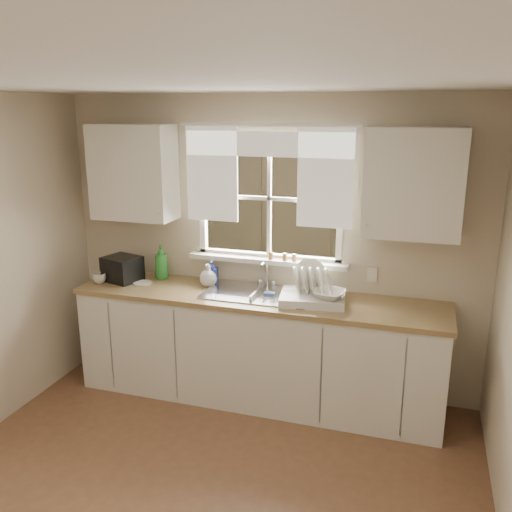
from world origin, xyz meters
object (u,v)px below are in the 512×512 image
(black_appliance, at_px, (122,269))
(dish_rack, at_px, (312,293))
(soap_bottle_a, at_px, (161,262))
(cup, at_px, (99,278))

(black_appliance, bearing_deg, dish_rack, 15.22)
(dish_rack, bearing_deg, black_appliance, 178.78)
(soap_bottle_a, bearing_deg, dish_rack, -28.64)
(dish_rack, height_order, black_appliance, dish_rack)
(soap_bottle_a, xyz_separation_m, cup, (-0.46, -0.28, -0.11))
(cup, distance_m, black_appliance, 0.21)
(dish_rack, bearing_deg, soap_bottle_a, 172.56)
(cup, xyz_separation_m, black_appliance, (0.15, 0.13, 0.06))
(dish_rack, xyz_separation_m, black_appliance, (-1.70, 0.04, 0.04))
(soap_bottle_a, height_order, cup, soap_bottle_a)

